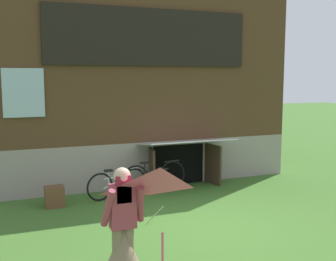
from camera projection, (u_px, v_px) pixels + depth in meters
name	position (u px, v px, depth m)	size (l,w,h in m)	color
ground_plane	(202.00, 224.00, 8.03)	(60.00, 60.00, 0.00)	#386023
log_house	(125.00, 79.00, 12.59)	(8.08, 5.77, 5.50)	gray
person	(123.00, 238.00, 5.56)	(0.61, 0.53, 1.65)	#7F6B51
kite	(160.00, 203.00, 5.05)	(1.03, 1.11, 1.59)	#E54C7F
bicycle_black	(154.00, 177.00, 10.15)	(1.75, 0.32, 0.80)	black
bicycle_silver	(117.00, 183.00, 9.76)	(1.51, 0.39, 0.70)	black
wooden_crate	(55.00, 197.00, 9.11)	(0.41, 0.35, 0.45)	brown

